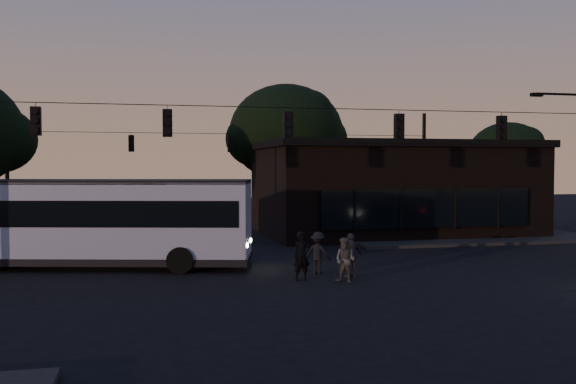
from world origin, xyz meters
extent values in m
plane|color=black|center=(0.00, 0.00, 0.00)|extent=(120.00, 120.00, 0.00)
cube|color=black|center=(12.00, 14.00, 0.07)|extent=(14.00, 10.00, 0.15)
cube|color=black|center=(9.00, 16.00, 2.50)|extent=(15.00, 10.00, 5.00)
cube|color=black|center=(9.00, 16.00, 5.20)|extent=(15.40, 10.40, 0.40)
cube|color=black|center=(9.00, 10.88, 1.80)|extent=(11.50, 0.18, 2.00)
cylinder|color=black|center=(4.00, 22.00, 2.00)|extent=(0.44, 0.44, 4.00)
ellipsoid|color=black|center=(4.00, 22.00, 6.20)|extent=(7.60, 7.60, 6.46)
cylinder|color=black|center=(18.00, 18.00, 1.50)|extent=(0.44, 0.44, 3.00)
ellipsoid|color=black|center=(18.00, 18.00, 4.65)|extent=(5.20, 5.20, 4.42)
cylinder|color=black|center=(0.00, 4.00, 6.20)|extent=(26.00, 0.03, 0.03)
cube|color=black|center=(-9.00, 4.00, 5.55)|extent=(0.34, 0.30, 1.00)
cube|color=black|center=(-4.50, 4.00, 5.55)|extent=(0.34, 0.30, 1.00)
cube|color=black|center=(0.00, 4.00, 5.55)|extent=(0.34, 0.30, 1.00)
cube|color=black|center=(4.50, 4.00, 5.55)|extent=(0.34, 0.30, 1.00)
cube|color=black|center=(9.00, 4.00, 5.55)|extent=(0.34, 0.30, 1.00)
cylinder|color=black|center=(-13.00, 20.00, 3.75)|extent=(0.24, 0.24, 7.50)
cylinder|color=black|center=(13.00, 20.00, 3.75)|extent=(0.24, 0.24, 7.50)
cylinder|color=black|center=(0.00, 20.00, 6.00)|extent=(26.00, 0.03, 0.03)
cube|color=black|center=(-6.00, 20.00, 5.35)|extent=(0.34, 0.30, 1.00)
cube|color=black|center=(0.00, 20.00, 5.35)|extent=(0.34, 0.30, 1.00)
cube|color=black|center=(6.00, 20.00, 5.35)|extent=(0.34, 0.30, 1.00)
cube|color=#929BBA|center=(-7.27, 6.35, 1.93)|extent=(12.46, 5.64, 2.87)
cube|color=black|center=(-7.27, 6.35, 2.21)|extent=(12.00, 5.56, 0.99)
cube|color=black|center=(-7.27, 6.35, 3.37)|extent=(12.46, 5.64, 0.17)
cube|color=black|center=(-7.27, 6.35, 0.39)|extent=(12.57, 5.72, 0.28)
cylinder|color=black|center=(-11.06, 8.72, 0.50)|extent=(1.03, 0.51, 0.99)
cylinder|color=black|center=(-4.07, 4.12, 0.50)|extent=(1.03, 0.51, 0.99)
cylinder|color=black|center=(-3.40, 6.80, 0.50)|extent=(1.03, 0.51, 0.99)
imported|color=black|center=(-0.02, 1.75, 0.85)|extent=(0.67, 0.48, 1.71)
imported|color=#464440|center=(1.34, 1.06, 0.77)|extent=(0.94, 0.94, 1.54)
imported|color=#282730|center=(1.86, 1.97, 0.80)|extent=(1.01, 0.72, 1.59)
imported|color=black|center=(0.91, 2.98, 0.78)|extent=(1.14, 1.09, 1.55)
camera|label=1|loc=(-5.46, -19.74, 3.99)|focal=40.00mm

